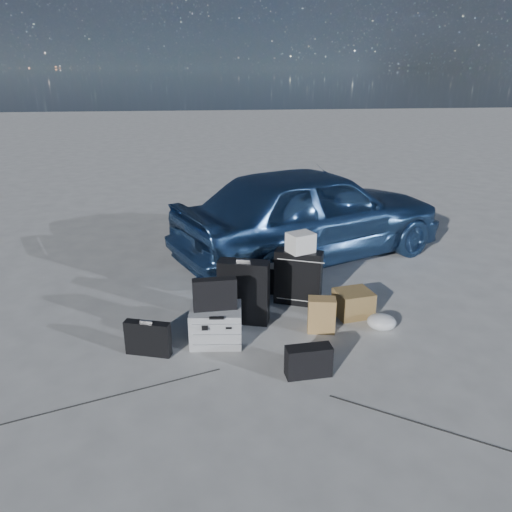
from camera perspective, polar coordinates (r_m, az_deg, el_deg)
The scene contains 15 objects.
ground at distance 4.97m, azimuth 3.42°, elevation -10.85°, with size 60.00×60.00×0.00m, color #B7B6B2.
car at distance 7.12m, azimuth 6.39°, elevation 4.95°, with size 1.61×4.00×1.36m, color #375E94.
pelican_case at distance 5.06m, azimuth -4.59°, elevation -7.84°, with size 0.51×0.42×0.37m, color gray.
laptop_bag at distance 4.89m, azimuth -4.74°, elevation -4.37°, with size 0.43×0.11×0.32m, color black.
briefcase at distance 4.95m, azimuth -12.25°, elevation -9.19°, with size 0.44×0.10×0.34m, color black.
suitcase_left at distance 5.35m, azimuth -1.40°, elevation -4.13°, with size 0.54×0.19×0.70m, color black.
suitcase_right at distance 5.80m, azimuth 4.85°, elevation -2.46°, with size 0.54×0.19×0.65m, color black.
white_carton at distance 5.63m, azimuth 5.12°, elevation 1.55°, with size 0.28×0.22×0.22m, color silver.
duffel_bag at distance 6.18m, azimuth 2.17°, elevation -2.48°, with size 0.67×0.29×0.34m, color black.
flat_box_white at distance 6.10m, azimuth 2.13°, elevation -0.74°, with size 0.38×0.29×0.07m, color silver.
flat_box_black at distance 6.09m, azimuth 2.27°, elevation -0.13°, with size 0.27×0.19×0.06m, color black.
kraft_bag at distance 5.27m, azimuth 7.49°, elevation -6.69°, with size 0.28×0.17×0.38m, color olive.
cardboard_box at distance 5.68m, azimuth 11.05°, elevation -5.31°, with size 0.38×0.34×0.29m, color brown.
plastic_bag at distance 5.47m, azimuth 14.15°, elevation -7.33°, with size 0.30×0.26×0.17m, color silver.
messenger_bag at distance 4.57m, azimuth 6.02°, elevation -11.86°, with size 0.41×0.15×0.29m, color black.
Camera 1 is at (-0.80, -4.16, 2.60)m, focal length 35.00 mm.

